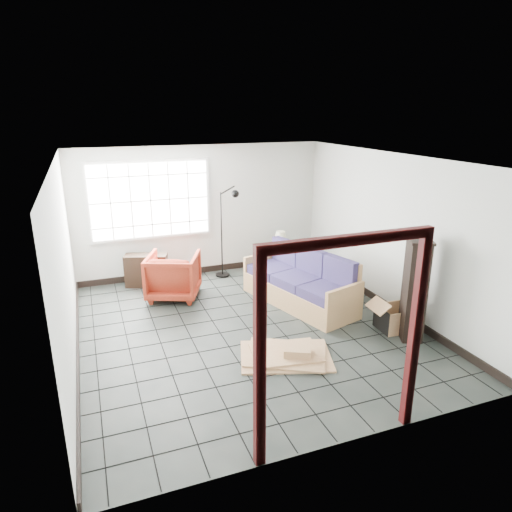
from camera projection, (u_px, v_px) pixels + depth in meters
name	position (u px, v px, depth m)	size (l,w,h in m)	color
ground	(248.00, 328.00, 7.10)	(5.50, 5.50, 0.00)	black
room_shell	(247.00, 223.00, 6.61)	(5.02, 5.52, 2.61)	silver
window_panel	(150.00, 200.00, 8.67)	(2.32, 0.08, 1.52)	silver
doorway_trim	(344.00, 319.00, 4.27)	(1.80, 0.08, 2.20)	#3B0D0E
futon_sofa	(302.00, 284.00, 7.93)	(1.39, 2.31, 0.96)	olive
armchair	(173.00, 273.00, 8.15)	(0.87, 0.82, 0.90)	maroon
side_table	(277.00, 254.00, 9.39)	(0.47, 0.47, 0.49)	black
table_lamp	(281.00, 237.00, 9.28)	(0.28, 0.28, 0.40)	black
projector	(275.00, 249.00, 9.31)	(0.31, 0.27, 0.09)	silver
floor_lamp	(228.00, 229.00, 9.04)	(0.50, 0.32, 1.84)	black
console_shelf	(147.00, 270.00, 8.74)	(0.85, 0.55, 0.62)	black
tall_shelf	(415.00, 289.00, 6.57)	(0.46, 0.51, 1.53)	black
pot	(427.00, 236.00, 6.32)	(0.18, 0.18, 0.11)	black
open_box	(396.00, 318.00, 7.04)	(0.91, 0.48, 0.50)	#A1714E
cardboard_pile	(287.00, 354.00, 6.26)	(1.44, 1.22, 0.18)	#A1714E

